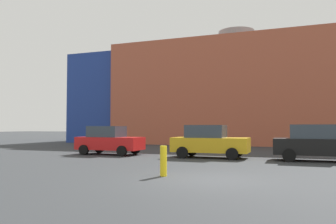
# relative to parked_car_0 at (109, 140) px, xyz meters

# --- Properties ---
(ground_plane) EXTENTS (200.00, 200.00, 0.00)m
(ground_plane) POSITION_rel_parked_car_0_xyz_m (8.26, -7.78, -0.89)
(ground_plane) COLOR #2D3033
(building_backdrop) EXTENTS (36.25, 13.70, 12.44)m
(building_backdrop) POSITION_rel_parked_car_0_xyz_m (5.19, 18.92, 4.30)
(building_backdrop) COLOR #B2563D
(building_backdrop) RESTS_ON ground_plane
(parked_car_0) EXTENTS (4.13, 2.03, 1.79)m
(parked_car_0) POSITION_rel_parked_car_0_xyz_m (0.00, 0.00, 0.00)
(parked_car_0) COLOR red
(parked_car_0) RESTS_ON ground_plane
(parked_car_1) EXTENTS (4.26, 2.09, 1.85)m
(parked_car_1) POSITION_rel_parked_car_0_xyz_m (6.48, -0.00, 0.03)
(parked_car_1) COLOR gold
(parked_car_1) RESTS_ON ground_plane
(parked_car_2) EXTENTS (4.30, 2.11, 1.86)m
(parked_car_2) POSITION_rel_parked_car_0_xyz_m (12.06, -0.00, 0.04)
(parked_car_2) COLOR black
(parked_car_2) RESTS_ON ground_plane
(bollard_yellow_0) EXTENTS (0.24, 0.24, 1.07)m
(bollard_yellow_0) POSITION_rel_parked_car_0_xyz_m (6.62, -7.61, -0.36)
(bollard_yellow_0) COLOR yellow
(bollard_yellow_0) RESTS_ON ground_plane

